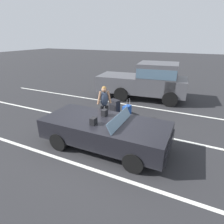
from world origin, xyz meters
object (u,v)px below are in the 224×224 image
convertible_car (111,132)px  suitcase_large_black (115,107)px  suitcase_medium_bright (127,112)px  parked_pickup_truck_near (149,80)px  traveler_person (104,104)px

convertible_car → suitcase_large_black: (-1.07, 2.60, -0.22)m
suitcase_medium_bright → suitcase_large_black: bearing=-4.1°
convertible_car → parked_pickup_truck_near: parked_pickup_truck_near is taller
traveler_person → parked_pickup_truck_near: parked_pickup_truck_near is taller
suitcase_medium_bright → parked_pickup_truck_near: 3.33m
suitcase_large_black → suitcase_medium_bright: bearing=97.0°
suitcase_large_black → suitcase_medium_bright: suitcase_medium_bright is taller
suitcase_large_black → traveler_person: (0.06, -1.12, 0.56)m
suitcase_large_black → suitcase_medium_bright: 0.71m
suitcase_large_black → traveler_person: 1.26m
convertible_car → suitcase_medium_bright: bearing=98.5°
convertible_car → traveler_person: traveler_person is taller
suitcase_medium_bright → traveler_person: bearing=67.1°
traveler_person → parked_pickup_truck_near: size_ratio=0.32×
suitcase_medium_bright → convertible_car: bearing=110.0°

